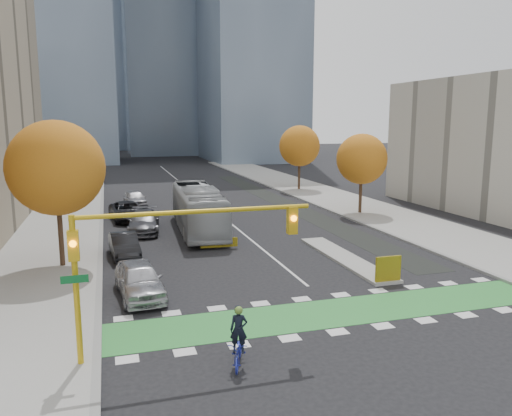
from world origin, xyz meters
TOP-DOWN VIEW (x-y plane):
  - ground at (0.00, 0.00)m, footprint 300.00×300.00m
  - sidewalk_west at (-13.50, 20.00)m, footprint 7.00×120.00m
  - sidewalk_east at (13.50, 20.00)m, footprint 7.00×120.00m
  - curb_west at (-10.00, 20.00)m, footprint 0.30×120.00m
  - curb_east at (10.00, 20.00)m, footprint 0.30×120.00m
  - bike_crossing at (0.00, 1.50)m, footprint 20.00×3.00m
  - centre_line at (0.00, 40.00)m, footprint 0.15×70.00m
  - bike_lane_paint at (7.50, 30.00)m, footprint 2.50×50.00m
  - median_island at (4.00, 9.00)m, footprint 1.60×10.00m
  - hazard_board at (4.00, 4.20)m, footprint 1.40×0.12m
  - tower_ne at (20.00, 85.00)m, footprint 18.00×24.00m
  - tower_far at (-4.00, 140.00)m, footprint 26.00×26.00m
  - tree_west at (-12.00, 12.00)m, footprint 5.20×5.20m
  - tree_east_near at (12.00, 22.00)m, footprint 4.40×4.40m
  - tree_east_far at (12.50, 38.00)m, footprint 4.80×4.80m
  - traffic_signal_west at (-7.93, -0.51)m, footprint 8.53×0.56m
  - cyclist at (-5.39, -1.89)m, footprint 1.20×1.92m
  - bus at (-2.99, 19.20)m, footprint 3.45×12.27m
  - parked_car_a at (-8.15, 5.93)m, footprint 2.39×5.03m
  - parked_car_b at (-8.58, 13.26)m, footprint 1.87×4.48m
  - parked_car_c at (-6.94, 19.92)m, footprint 2.79×5.65m
  - parked_car_d at (-7.88, 24.92)m, footprint 3.17×5.78m
  - parked_car_e at (-6.88, 32.00)m, footprint 2.34×4.70m

SIDE VIEW (x-z plane):
  - ground at x=0.00m, z-range 0.00..0.00m
  - centre_line at x=0.00m, z-range 0.00..0.01m
  - bike_lane_paint at x=7.50m, z-range 0.00..0.01m
  - bike_crossing at x=0.00m, z-range 0.00..0.01m
  - sidewalk_west at x=-13.50m, z-range 0.00..0.15m
  - sidewalk_east at x=13.50m, z-range 0.00..0.15m
  - curb_west at x=-10.00m, z-range -0.01..0.15m
  - curb_east at x=10.00m, z-range -0.01..0.15m
  - median_island at x=4.00m, z-range 0.00..0.16m
  - cyclist at x=-5.39m, z-range -0.35..1.74m
  - parked_car_b at x=-8.58m, z-range 0.00..1.44m
  - parked_car_d at x=-7.88m, z-range 0.00..1.53m
  - parked_car_e at x=-6.88m, z-range 0.00..1.54m
  - parked_car_c at x=-6.94m, z-range 0.00..1.58m
  - hazard_board at x=4.00m, z-range 0.15..1.45m
  - parked_car_a at x=-8.15m, z-range 0.00..1.66m
  - bus at x=-2.99m, z-range 0.00..3.38m
  - traffic_signal_west at x=-7.93m, z-range 1.43..6.63m
  - tree_east_near at x=12.00m, z-range 1.33..8.40m
  - tree_east_far at x=12.50m, z-range 1.42..9.07m
  - tree_west at x=-12.00m, z-range 1.50..9.73m
  - tower_ne at x=20.00m, z-range 0.00..60.00m
  - tower_far at x=-4.00m, z-range 0.00..80.00m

